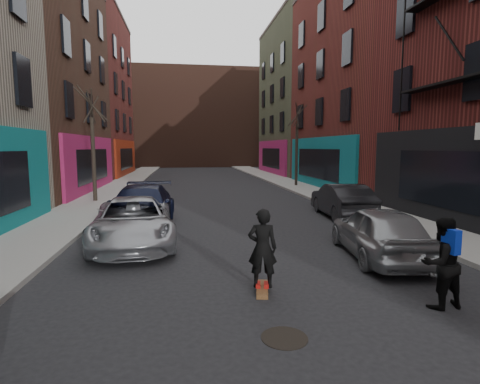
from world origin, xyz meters
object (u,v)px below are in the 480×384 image
object	(u,v)px
pedestrian	(441,262)
manhole	(284,338)
parked_left_end	(141,207)
parked_right_far	(379,232)
parked_left_far	(133,221)
skateboard	(262,289)
skateboarder	(262,248)
tree_right_far	(297,137)
parked_right_end	(342,200)
tree_left_far	(92,136)

from	to	relation	value
pedestrian	manhole	bearing A→B (deg)	4.97
parked_left_end	parked_right_far	xyz separation A→B (m)	(6.40, -4.50, -0.06)
parked_left_end	parked_right_far	bearing A→B (deg)	-33.28
parked_left_far	skateboard	world-z (taller)	parked_left_far
skateboard	manhole	world-z (taller)	skateboard
skateboarder	pedestrian	distance (m)	3.18
tree_right_far	parked_right_far	xyz separation A→B (m)	(-3.00, -17.00, -2.85)
parked_right_far	skateboard	size ratio (longest dim) A/B	5.02
parked_right_end	manhole	bearing A→B (deg)	65.96
tree_right_far	manhole	size ratio (longest dim) A/B	9.71
skateboard	pedestrian	bearing A→B (deg)	-10.08
tree_right_far	parked_left_far	xyz separation A→B (m)	(-9.40, -14.68, -2.85)
tree_left_far	tree_right_far	size ratio (longest dim) A/B	0.96
parked_left_far	pedestrian	world-z (taller)	pedestrian
tree_left_far	skateboarder	bearing A→B (deg)	-64.93
parked_left_far	parked_right_far	xyz separation A→B (m)	(6.40, -2.31, 0.01)
tree_right_far	skateboarder	bearing A→B (deg)	-108.87
parked_left_far	parked_left_end	bearing A→B (deg)	84.47
parked_left_end	skateboarder	xyz separation A→B (m)	(2.98, -6.29, 0.14)
tree_left_far	manhole	world-z (taller)	tree_left_far
parked_right_far	parked_right_end	size ratio (longest dim) A/B	0.96
tree_right_far	parked_left_far	distance (m)	17.67
parked_left_far	parked_left_end	world-z (taller)	parked_left_end
parked_right_far	skateboard	distance (m)	3.91
tree_left_far	manhole	size ratio (longest dim) A/B	9.29
tree_right_far	parked_right_far	world-z (taller)	tree_right_far
parked_right_far	manhole	xyz separation A→B (m)	(-3.47, -3.62, -0.68)
tree_right_far	parked_right_end	bearing A→B (deg)	-97.92
parked_right_end	skateboarder	distance (m)	8.73
parked_left_far	parked_right_far	distance (m)	6.80
manhole	parked_right_far	bearing A→B (deg)	46.22
parked_left_far	skateboarder	distance (m)	5.07
tree_right_far	parked_left_end	bearing A→B (deg)	-126.95
tree_right_far	manhole	world-z (taller)	tree_right_far
parked_left_far	pedestrian	distance (m)	7.94
tree_left_far	parked_left_far	bearing A→B (deg)	-70.94
parked_right_far	parked_right_end	xyz separation A→B (m)	(1.40, 5.49, 0.00)
parked_left_end	skateboard	xyz separation A→B (m)	(2.98, -6.29, -0.69)
tree_right_far	tree_left_far	bearing A→B (deg)	-154.18
skateboard	pedestrian	world-z (taller)	pedestrian
parked_left_far	parked_right_far	world-z (taller)	parked_right_far
parked_left_end	parked_right_far	distance (m)	7.82
parked_left_far	pedestrian	size ratio (longest dim) A/B	3.01
parked_left_far	manhole	distance (m)	6.65
parked_left_far	skateboard	size ratio (longest dim) A/B	6.11
pedestrian	parked_right_end	bearing A→B (deg)	-109.77
tree_left_far	parked_left_far	size ratio (longest dim) A/B	1.33
parked_left_end	skateboarder	bearing A→B (deg)	-62.82
parked_right_end	manhole	world-z (taller)	parked_right_end
parked_right_end	skateboarder	xyz separation A→B (m)	(-4.82, -7.28, 0.19)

